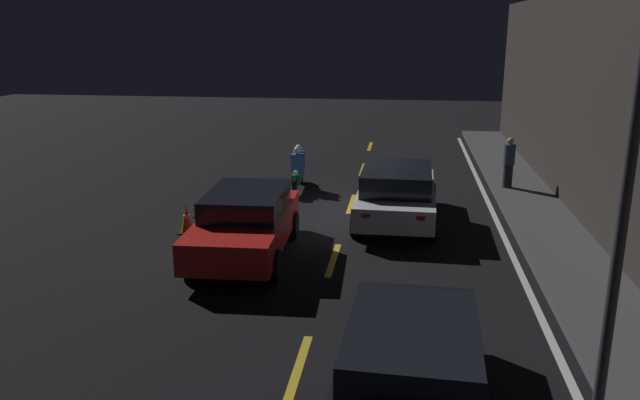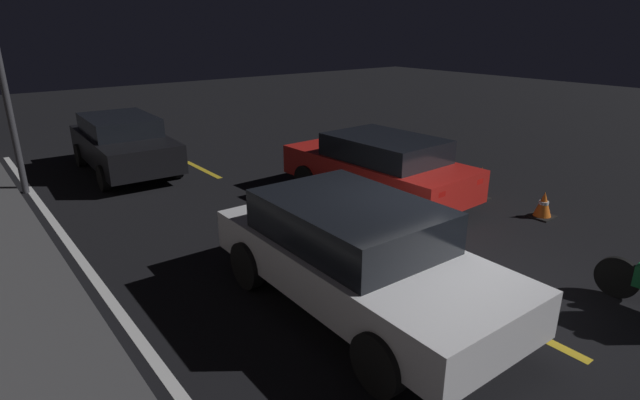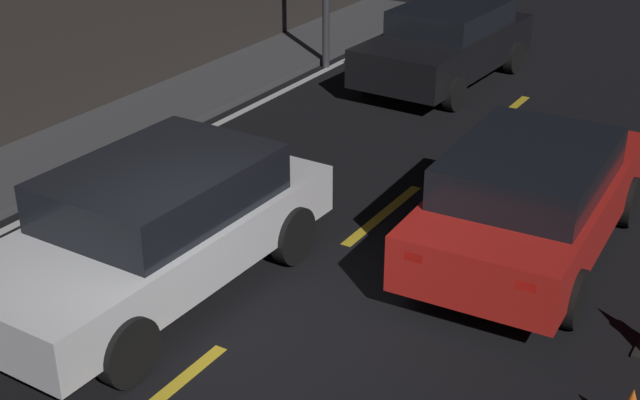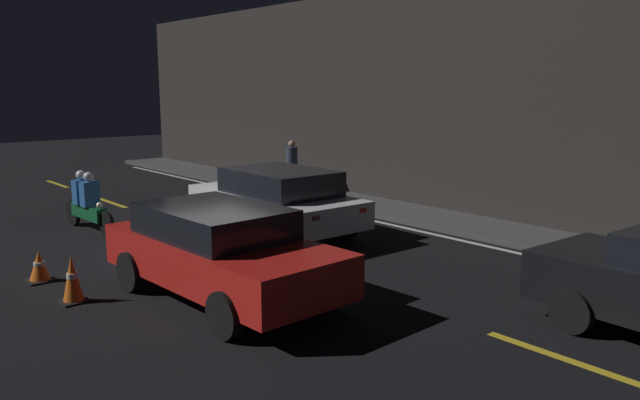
# 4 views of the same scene
# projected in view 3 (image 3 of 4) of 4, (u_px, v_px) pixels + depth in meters

# --- Properties ---
(ground_plane) EXTENTS (56.00, 56.00, 0.00)m
(ground_plane) POSITION_uv_depth(u_px,v_px,m) (222.00, 347.00, 8.92)
(ground_plane) COLOR black
(lane_dash_d) EXTENTS (2.00, 0.14, 0.01)m
(lane_dash_d) POSITION_uv_depth(u_px,v_px,m) (383.00, 214.00, 11.62)
(lane_dash_d) COLOR gold
(lane_dash_d) RESTS_ON ground
(lane_dash_e) EXTENTS (2.00, 0.14, 0.01)m
(lane_dash_e) POSITION_uv_depth(u_px,v_px,m) (506.00, 113.00, 15.09)
(lane_dash_e) COLOR gold
(lane_dash_e) RESTS_ON ground
(sedan_white) EXTENTS (4.45, 2.10, 1.46)m
(sedan_white) POSITION_uv_depth(u_px,v_px,m) (154.00, 225.00, 9.61)
(sedan_white) COLOR silver
(sedan_white) RESTS_ON ground
(taxi_red) EXTENTS (4.32, 2.05, 1.42)m
(taxi_red) POSITION_uv_depth(u_px,v_px,m) (531.00, 196.00, 10.34)
(taxi_red) COLOR red
(taxi_red) RESTS_ON ground
(van_black) EXTENTS (4.21, 2.01, 1.41)m
(van_black) POSITION_uv_depth(u_px,v_px,m) (446.00, 42.00, 16.33)
(van_black) COLOR black
(van_black) RESTS_ON ground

